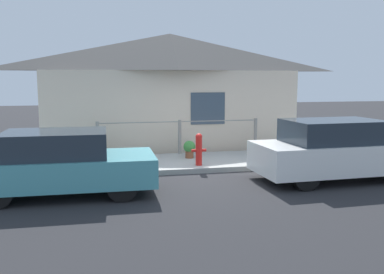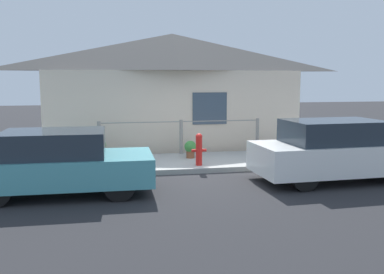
{
  "view_description": "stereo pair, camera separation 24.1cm",
  "coord_description": "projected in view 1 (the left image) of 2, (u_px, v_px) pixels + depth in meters",
  "views": [
    {
      "loc": [
        -2.37,
        -10.26,
        2.38
      ],
      "look_at": [
        -0.04,
        0.3,
        0.9
      ],
      "focal_mm": 40.0,
      "sensor_mm": 36.0,
      "label": 1
    },
    {
      "loc": [
        -2.14,
        -10.31,
        2.38
      ],
      "look_at": [
        -0.04,
        0.3,
        0.9
      ],
      "focal_mm": 40.0,
      "sensor_mm": 36.0,
      "label": 2
    }
  ],
  "objects": [
    {
      "name": "fence",
      "position": [
        180.0,
        135.0,
        12.79
      ],
      "size": [
        4.9,
        0.1,
        1.02
      ],
      "color": "gray",
      "rests_on": "sidewalk"
    },
    {
      "name": "fire_hydrant",
      "position": [
        199.0,
        149.0,
        11.11
      ],
      "size": [
        0.39,
        0.18,
        0.84
      ],
      "color": "red",
      "rests_on": "sidewalk"
    },
    {
      "name": "potted_plant_by_fence",
      "position": [
        98.0,
        147.0,
        12.21
      ],
      "size": [
        0.39,
        0.39,
        0.55
      ],
      "color": "slate",
      "rests_on": "sidewalk"
    },
    {
      "name": "potted_plant_near_hydrant",
      "position": [
        189.0,
        148.0,
        12.16
      ],
      "size": [
        0.34,
        0.34,
        0.5
      ],
      "color": "brown",
      "rests_on": "sidewalk"
    },
    {
      "name": "sidewalk",
      "position": [
        187.0,
        162.0,
        11.88
      ],
      "size": [
        24.0,
        2.35,
        0.13
      ],
      "color": "#9E9E99",
      "rests_on": "ground_plane"
    },
    {
      "name": "house",
      "position": [
        171.0,
        58.0,
        13.99
      ],
      "size": [
        8.51,
        2.23,
        3.84
      ],
      "color": "beige",
      "rests_on": "ground_plane"
    },
    {
      "name": "car_left",
      "position": [
        62.0,
        163.0,
        8.72
      ],
      "size": [
        3.71,
        1.72,
        1.33
      ],
      "rotation": [
        0.0,
        0.0,
        -0.01
      ],
      "color": "teal",
      "rests_on": "ground_plane"
    },
    {
      "name": "car_right",
      "position": [
        337.0,
        150.0,
        10.05
      ],
      "size": [
        4.01,
        1.78,
        1.43
      ],
      "rotation": [
        0.0,
        0.0,
        0.04
      ],
      "color": "white",
      "rests_on": "ground_plane"
    },
    {
      "name": "ground_plane",
      "position": [
        196.0,
        174.0,
        10.76
      ],
      "size": [
        60.0,
        60.0,
        0.0
      ],
      "primitive_type": "plane",
      "color": "#262628"
    }
  ]
}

